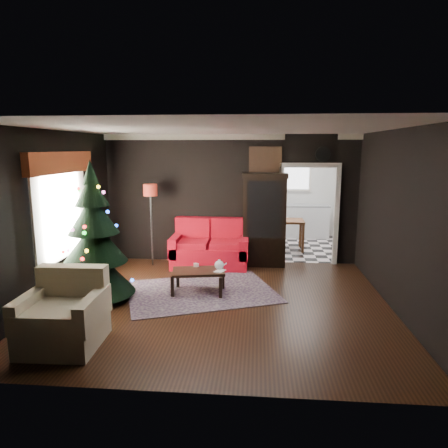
# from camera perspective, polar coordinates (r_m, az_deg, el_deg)

# --- Properties ---
(floor) EXTENTS (5.50, 5.50, 0.00)m
(floor) POSITION_cam_1_polar(r_m,az_deg,el_deg) (6.73, -0.67, -11.11)
(floor) COLOR black
(floor) RESTS_ON ground
(ceiling) EXTENTS (5.50, 5.50, 0.00)m
(ceiling) POSITION_cam_1_polar(r_m,az_deg,el_deg) (6.25, -0.72, 13.45)
(ceiling) COLOR white
(ceiling) RESTS_ON ground
(wall_back) EXTENTS (5.50, 0.00, 5.50)m
(wall_back) POSITION_cam_1_polar(r_m,az_deg,el_deg) (8.81, 0.89, 3.52)
(wall_back) COLOR black
(wall_back) RESTS_ON ground
(wall_front) EXTENTS (5.50, 0.00, 5.50)m
(wall_front) POSITION_cam_1_polar(r_m,az_deg,el_deg) (3.92, -4.25, -5.59)
(wall_front) COLOR black
(wall_front) RESTS_ON ground
(wall_left) EXTENTS (0.00, 5.50, 5.50)m
(wall_left) POSITION_cam_1_polar(r_m,az_deg,el_deg) (7.15, -23.20, 0.98)
(wall_left) COLOR black
(wall_left) RESTS_ON ground
(wall_right) EXTENTS (0.00, 5.50, 5.50)m
(wall_right) POSITION_cam_1_polar(r_m,az_deg,el_deg) (6.67, 23.55, 0.31)
(wall_right) COLOR black
(wall_right) RESTS_ON ground
(doorway) EXTENTS (1.10, 0.10, 2.10)m
(doorway) POSITION_cam_1_polar(r_m,az_deg,el_deg) (8.90, 11.86, 1.10)
(doorway) COLOR silver
(doorway) RESTS_ON ground
(left_window) EXTENTS (0.05, 1.60, 1.40)m
(left_window) POSITION_cam_1_polar(r_m,az_deg,el_deg) (7.30, -22.22, 1.64)
(left_window) COLOR white
(left_window) RESTS_ON wall_left
(valance) EXTENTS (0.12, 2.10, 0.35)m
(valance) POSITION_cam_1_polar(r_m,az_deg,el_deg) (7.19, -22.11, 8.10)
(valance) COLOR maroon
(valance) RESTS_ON wall_left
(kitchen_floor) EXTENTS (3.00, 3.00, 0.00)m
(kitchen_floor) POSITION_cam_1_polar(r_m,az_deg,el_deg) (10.57, 10.69, -3.16)
(kitchen_floor) COLOR white
(kitchen_floor) RESTS_ON ground
(kitchen_window) EXTENTS (0.70, 0.06, 0.70)m
(kitchen_window) POSITION_cam_1_polar(r_m,az_deg,el_deg) (11.75, 10.28, 6.62)
(kitchen_window) COLOR white
(kitchen_window) RESTS_ON ground
(rug) EXTENTS (3.00, 2.60, 0.01)m
(rug) POSITION_cam_1_polar(r_m,az_deg,el_deg) (7.21, -3.25, -9.56)
(rug) COLOR #5B464F
(rug) RESTS_ON ground
(loveseat) EXTENTS (1.70, 0.90, 1.00)m
(loveseat) POSITION_cam_1_polar(r_m,az_deg,el_deg) (8.56, -2.01, -2.81)
(loveseat) COLOR #9F1715
(loveseat) RESTS_ON ground
(curio_cabinet) EXTENTS (0.90, 0.45, 1.90)m
(curio_cabinet) POSITION_cam_1_polar(r_m,az_deg,el_deg) (8.63, 5.75, 0.30)
(curio_cabinet) COLOR black
(curio_cabinet) RESTS_ON ground
(floor_lamp) EXTENTS (0.41, 0.41, 1.87)m
(floor_lamp) POSITION_cam_1_polar(r_m,az_deg,el_deg) (8.70, -10.27, -0.54)
(floor_lamp) COLOR #272727
(floor_lamp) RESTS_ON ground
(christmas_tree) EXTENTS (1.39, 1.39, 2.39)m
(christmas_tree) POSITION_cam_1_polar(r_m,az_deg,el_deg) (6.90, -17.94, -1.95)
(christmas_tree) COLOR black
(christmas_tree) RESTS_ON ground
(armchair) EXTENTS (1.00, 1.00, 1.00)m
(armchair) POSITION_cam_1_polar(r_m,az_deg,el_deg) (5.59, -22.01, -11.49)
(armchair) COLOR tan
(armchair) RESTS_ON ground
(coffee_table) EXTENTS (0.97, 0.68, 0.40)m
(coffee_table) POSITION_cam_1_polar(r_m,az_deg,el_deg) (7.09, -3.64, -8.12)
(coffee_table) COLOR black
(coffee_table) RESTS_ON rug
(teapot) EXTENTS (0.23, 0.23, 0.17)m
(teapot) POSITION_cam_1_polar(r_m,az_deg,el_deg) (7.03, -0.69, -5.81)
(teapot) COLOR white
(teapot) RESTS_ON coffee_table
(cup_a) EXTENTS (0.09, 0.09, 0.06)m
(cup_a) POSITION_cam_1_polar(r_m,az_deg,el_deg) (7.24, -4.06, -5.82)
(cup_a) COLOR white
(cup_a) RESTS_ON coffee_table
(cup_b) EXTENTS (0.08, 0.08, 0.05)m
(cup_b) POSITION_cam_1_polar(r_m,az_deg,el_deg) (7.23, -3.84, -5.85)
(cup_b) COLOR white
(cup_b) RESTS_ON coffee_table
(book) EXTENTS (0.14, 0.07, 0.20)m
(book) POSITION_cam_1_polar(r_m,az_deg,el_deg) (6.96, -1.11, -5.89)
(book) COLOR tan
(book) RESTS_ON coffee_table
(wall_clock) EXTENTS (0.32, 0.32, 0.06)m
(wall_clock) POSITION_cam_1_polar(r_m,az_deg,el_deg) (8.77, 13.88, 9.61)
(wall_clock) COLOR white
(wall_clock) RESTS_ON wall_back
(painting) EXTENTS (0.62, 0.05, 0.52)m
(painting) POSITION_cam_1_polar(r_m,az_deg,el_deg) (8.68, 5.89, 8.99)
(painting) COLOR #A97437
(painting) RESTS_ON wall_back
(kitchen_counter) EXTENTS (1.80, 0.60, 0.90)m
(kitchen_counter) POSITION_cam_1_polar(r_m,az_deg,el_deg) (11.65, 10.18, 0.39)
(kitchen_counter) COLOR white
(kitchen_counter) RESTS_ON ground
(kitchen_table) EXTENTS (0.70, 0.70, 0.75)m
(kitchen_table) POSITION_cam_1_polar(r_m,az_deg,el_deg) (10.17, 9.24, -1.50)
(kitchen_table) COLOR brown
(kitchen_table) RESTS_ON ground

